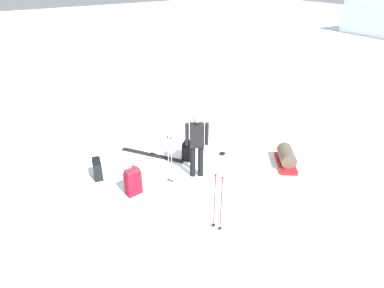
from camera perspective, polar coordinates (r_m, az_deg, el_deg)
ground_plane at (r=9.16m, az=0.00°, el=-3.87°), size 80.00×80.00×0.00m
skier_standing at (r=8.34m, az=0.82°, el=0.26°), size 0.36×0.50×1.70m
ski_pair_near at (r=9.76m, az=-6.68°, el=-1.83°), size 1.74×1.20×0.05m
ski_pair_far at (r=9.77m, az=5.05°, el=-1.71°), size 1.78×0.90×0.05m
backpack_large_dark at (r=8.10m, az=-9.83°, el=-6.28°), size 0.25×0.39×0.67m
backpack_bright at (r=9.41m, az=-0.76°, el=-1.13°), size 0.38×0.39×0.53m
backpack_small_spare at (r=8.87m, az=-15.50°, el=-4.07°), size 0.36×0.28×0.56m
ski_poles_planted_near at (r=8.21m, az=-3.71°, el=-2.27°), size 0.16×0.10×1.27m
ski_poles_planted_far at (r=6.79m, az=4.36°, el=-9.35°), size 0.22×0.12×1.30m
gear_sled at (r=9.49m, az=15.48°, el=-2.19°), size 1.14×1.03×0.49m
thermos_bottle at (r=8.91m, az=-9.76°, el=-4.33°), size 0.07×0.07×0.26m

